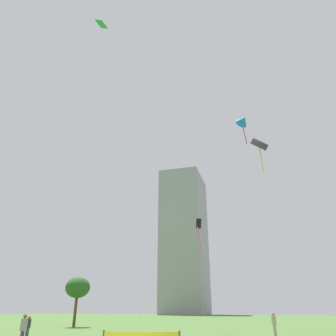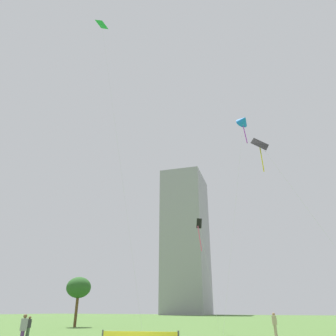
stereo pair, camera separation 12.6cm
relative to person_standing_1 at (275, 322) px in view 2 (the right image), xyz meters
name	(u,v)px [view 2 (the right image)]	position (x,y,z in m)	size (l,w,h in m)	color
person_standing_1	(275,322)	(0.00, 0.00, 0.00)	(0.41, 0.41, 1.82)	tan
person_standing_3	(23,328)	(-12.34, -15.37, -0.01)	(0.40, 0.40, 1.80)	#593372
person_standing_4	(29,326)	(-16.75, -11.00, -0.14)	(0.35, 0.35, 1.58)	#3F593F
kite_flying_0	(261,145)	(0.68, 0.70, 17.16)	(9.72, 3.86, 19.46)	silver
kite_flying_1	(243,121)	(-1.38, 3.49, 22.45)	(4.38, 4.18, 24.42)	silver
kite_flying_2	(199,226)	(-6.65, 0.55, 9.17)	(0.76, 6.36, 11.06)	silver
kite_flying_3	(103,29)	(-15.01, -8.41, 32.95)	(8.32, 1.54, 35.23)	silver
park_tree_0	(79,288)	(-25.77, 4.60, 3.67)	(3.23, 3.23, 6.11)	brown
distant_highrise_1	(186,241)	(-55.07, 109.88, 31.09)	(18.66, 25.59, 64.28)	#939399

